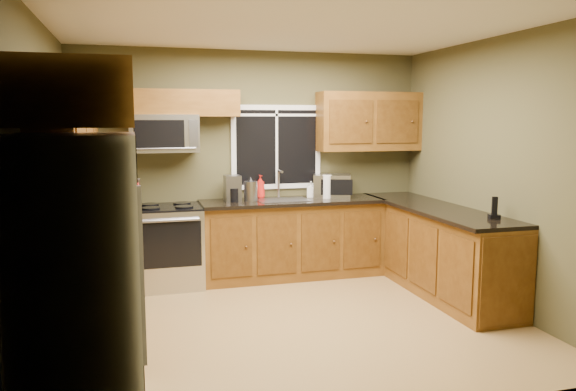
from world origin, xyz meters
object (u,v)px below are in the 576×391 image
soap_bottle_b (311,189)px  microwave (164,134)px  range (168,246)px  coffee_maker (233,189)px  cordless_phone (494,212)px  kettle (251,190)px  soap_bottle_a (260,187)px  toaster_oven (332,186)px  refrigerator (80,281)px  paper_towel_roll (327,187)px

soap_bottle_b → microwave: bearing=-179.8°
range → coffee_maker: bearing=5.1°
coffee_maker → cordless_phone: coffee_maker is taller
kettle → soap_bottle_a: 0.26m
toaster_oven → cordless_phone: size_ratio=2.48×
soap_bottle_a → soap_bottle_b: soap_bottle_a is taller
refrigerator → kettle: size_ratio=6.30×
range → kettle: bearing=1.3°
toaster_oven → soap_bottle_a: bearing=172.4°
kettle → cordless_phone: (2.01, -1.78, -0.07)m
range → microwave: (-0.00, 0.14, 1.26)m
refrigerator → toaster_oven: (2.69, 2.88, 0.18)m
microwave → toaster_oven: microwave is taller
coffee_maker → soap_bottle_b: 0.98m
microwave → refrigerator: bearing=-103.3°
range → soap_bottle_a: bearing=11.6°
kettle → cordless_phone: 2.69m
microwave → soap_bottle_a: bearing=4.8°
coffee_maker → soap_bottle_b: coffee_maker is taller
microwave → coffee_maker: bearing=-5.1°
toaster_oven → coffee_maker: (-1.24, -0.05, 0.00)m
toaster_oven → cordless_phone: (0.98, -1.87, -0.08)m
toaster_oven → kettle: 1.04m
range → soap_bottle_a: soap_bottle_a is taller
toaster_oven → refrigerator: bearing=-133.0°
soap_bottle_a → range: bearing=-168.4°
paper_towel_roll → coffee_maker: bearing=177.5°
toaster_oven → coffee_maker: 1.24m
refrigerator → kettle: (1.65, 2.79, 0.17)m
refrigerator → coffee_maker: (1.45, 2.84, 0.18)m
paper_towel_roll → soap_bottle_a: 0.80m
range → paper_towel_roll: bearing=0.6°
refrigerator → cordless_phone: size_ratio=8.39×
toaster_oven → cordless_phone: bearing=-62.5°
cordless_phone → refrigerator: bearing=-164.6°
coffee_maker → kettle: (0.20, -0.05, -0.01)m
microwave → soap_bottle_a: 1.30m
refrigerator → microwave: microwave is taller
kettle → coffee_maker: bearing=167.3°
microwave → soap_bottle_b: 1.87m
kettle → toaster_oven: bearing=5.1°
coffee_maker → kettle: coffee_maker is taller
refrigerator → toaster_oven: 3.95m
coffee_maker → cordless_phone: bearing=-39.5°
microwave → paper_towel_roll: size_ratio=2.46×
refrigerator → soap_bottle_a: refrigerator is taller
coffee_maker → kettle: size_ratio=1.06×
cordless_phone → paper_towel_roll: bearing=121.2°
microwave → cordless_phone: 3.60m
soap_bottle_a → cordless_phone: 2.72m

